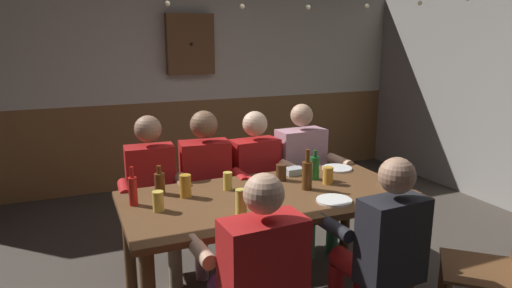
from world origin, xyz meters
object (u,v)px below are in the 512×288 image
dining_table (270,208)px  person_1 (207,181)px  pint_glass_0 (281,172)px  pint_glass_7 (404,186)px  person_5 (381,245)px  condiment_caddy (294,171)px  person_3 (305,169)px  bottle_0 (315,168)px  bottle_2 (133,190)px  pint_glass_3 (228,181)px  pint_glass_4 (395,176)px  plate_0 (334,200)px  bottle_1 (160,183)px  pint_glass_2 (185,186)px  plate_1 (337,168)px  pint_glass_6 (158,201)px  person_4 (257,271)px  bottle_3 (307,174)px  pint_glass_1 (328,175)px  person_0 (153,190)px  wall_dart_cabinet (190,44)px  pint_glass_5 (241,202)px  chair_empty_near_left (497,268)px  person_2 (259,177)px

dining_table → person_1: size_ratio=1.57×
pint_glass_0 → pint_glass_7: size_ratio=0.87×
person_5 → condiment_caddy: 1.06m
person_3 → bottle_0: 0.60m
bottle_2 → pint_glass_7: (1.68, -0.52, -0.03)m
pint_glass_3 → pint_glass_4: bearing=-19.2°
person_3 → bottle_0: person_3 is taller
pint_glass_7 → bottle_0: bearing=123.9°
person_1 → plate_0: 1.13m
bottle_1 → pint_glass_2: bearing=-41.9°
plate_1 → person_3: bearing=103.1°
pint_glass_6 → pint_glass_7: size_ratio=0.92×
person_4 → bottle_1: (-0.28, 1.02, 0.19)m
bottle_1 → bottle_3: (0.96, -0.30, 0.03)m
person_4 → pint_glass_0: size_ratio=9.98×
bottle_2 → pint_glass_1: (1.35, -0.11, -0.04)m
person_0 → plate_1: person_0 is taller
person_3 → bottle_2: size_ratio=4.97×
pint_glass_1 → wall_dart_cabinet: 2.82m
pint_glass_1 → bottle_3: bearing=-167.0°
person_0 → pint_glass_2: 0.56m
pint_glass_1 → pint_glass_2: pint_glass_2 is taller
pint_glass_7 → bottle_1: bearing=155.6°
dining_table → pint_glass_6: 0.76m
bottle_2 → person_1: bearing=40.4°
person_5 → plate_1: 1.10m
person_4 → pint_glass_2: 0.92m
person_0 → bottle_2: (-0.21, -0.53, 0.20)m
person_4 → wall_dart_cabinet: size_ratio=1.70×
person_1 → condiment_caddy: (0.59, -0.36, 0.11)m
person_3 → pint_glass_0: bearing=42.5°
person_4 → plate_1: size_ratio=5.05×
pint_glass_7 → wall_dart_cabinet: size_ratio=0.19×
person_5 → pint_glass_5: person_5 is taller
plate_0 → person_1: bearing=119.4°
dining_table → person_1: (-0.23, 0.71, 0.01)m
pint_glass_1 → pint_glass_7: size_ratio=0.91×
pint_glass_6 → bottle_2: bearing=127.6°
pint_glass_1 → dining_table: bearing=-174.0°
chair_empty_near_left → pint_glass_0: 1.50m
person_4 → plate_0: (0.72, 0.43, 0.12)m
condiment_caddy → pint_glass_7: (0.44, -0.71, 0.04)m
dining_table → pint_glass_1: (0.48, 0.05, 0.16)m
plate_1 → pint_glass_5: pint_glass_5 is taller
person_3 → plate_0: size_ratio=5.40×
person_2 → condiment_caddy: bearing=107.4°
person_3 → pint_glass_2: 1.31m
pint_glass_3 → person_4: bearing=-100.4°
dining_table → person_2: 0.74m
bottle_0 → pint_glass_6: size_ratio=1.77×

